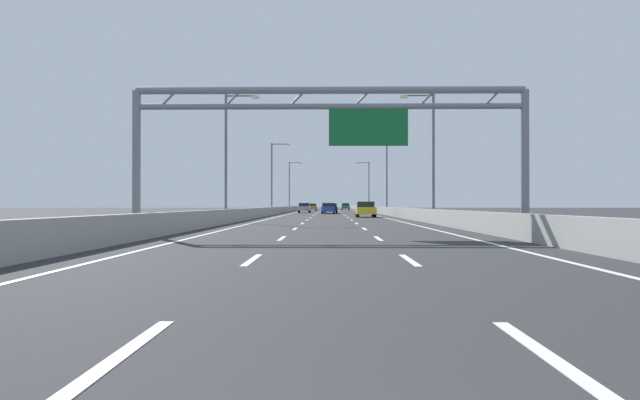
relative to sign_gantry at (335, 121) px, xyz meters
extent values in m
plane|color=#2D2D30|center=(-0.21, 74.97, -4.87)|extent=(260.00, 260.00, 0.00)
cube|color=white|center=(-2.01, -21.53, -4.87)|extent=(0.16, 3.00, 0.01)
cube|color=white|center=(-2.01, -12.53, -4.87)|extent=(0.16, 3.00, 0.01)
cube|color=white|center=(-2.01, -3.53, -4.87)|extent=(0.16, 3.00, 0.01)
cube|color=white|center=(-2.01, 5.47, -4.87)|extent=(0.16, 3.00, 0.01)
cube|color=white|center=(-2.01, 14.47, -4.87)|extent=(0.16, 3.00, 0.01)
cube|color=white|center=(-2.01, 23.47, -4.87)|extent=(0.16, 3.00, 0.01)
cube|color=white|center=(-2.01, 32.47, -4.87)|extent=(0.16, 3.00, 0.01)
cube|color=white|center=(-2.01, 41.47, -4.87)|extent=(0.16, 3.00, 0.01)
cube|color=white|center=(-2.01, 50.47, -4.87)|extent=(0.16, 3.00, 0.01)
cube|color=white|center=(-2.01, 59.47, -4.87)|extent=(0.16, 3.00, 0.01)
cube|color=white|center=(-2.01, 68.47, -4.87)|extent=(0.16, 3.00, 0.01)
cube|color=white|center=(-2.01, 77.47, -4.87)|extent=(0.16, 3.00, 0.01)
cube|color=white|center=(-2.01, 86.47, -4.87)|extent=(0.16, 3.00, 0.01)
cube|color=white|center=(-2.01, 95.47, -4.87)|extent=(0.16, 3.00, 0.01)
cube|color=white|center=(-2.01, 104.47, -4.87)|extent=(0.16, 3.00, 0.01)
cube|color=white|center=(-2.01, 113.47, -4.87)|extent=(0.16, 3.00, 0.01)
cube|color=white|center=(-2.01, 122.47, -4.87)|extent=(0.16, 3.00, 0.01)
cube|color=white|center=(-2.01, 131.47, -4.87)|extent=(0.16, 3.00, 0.01)
cube|color=white|center=(1.59, -21.53, -4.87)|extent=(0.16, 3.00, 0.01)
cube|color=white|center=(1.59, -12.53, -4.87)|extent=(0.16, 3.00, 0.01)
cube|color=white|center=(1.59, -3.53, -4.87)|extent=(0.16, 3.00, 0.01)
cube|color=white|center=(1.59, 5.47, -4.87)|extent=(0.16, 3.00, 0.01)
cube|color=white|center=(1.59, 14.47, -4.87)|extent=(0.16, 3.00, 0.01)
cube|color=white|center=(1.59, 23.47, -4.87)|extent=(0.16, 3.00, 0.01)
cube|color=white|center=(1.59, 32.47, -4.87)|extent=(0.16, 3.00, 0.01)
cube|color=white|center=(1.59, 41.47, -4.87)|extent=(0.16, 3.00, 0.01)
cube|color=white|center=(1.59, 50.47, -4.87)|extent=(0.16, 3.00, 0.01)
cube|color=white|center=(1.59, 59.47, -4.87)|extent=(0.16, 3.00, 0.01)
cube|color=white|center=(1.59, 68.47, -4.87)|extent=(0.16, 3.00, 0.01)
cube|color=white|center=(1.59, 77.47, -4.87)|extent=(0.16, 3.00, 0.01)
cube|color=white|center=(1.59, 86.47, -4.87)|extent=(0.16, 3.00, 0.01)
cube|color=white|center=(1.59, 95.47, -4.87)|extent=(0.16, 3.00, 0.01)
cube|color=white|center=(1.59, 104.47, -4.87)|extent=(0.16, 3.00, 0.01)
cube|color=white|center=(1.59, 113.47, -4.87)|extent=(0.16, 3.00, 0.01)
cube|color=white|center=(1.59, 122.47, -4.87)|extent=(0.16, 3.00, 0.01)
cube|color=white|center=(1.59, 131.47, -4.87)|extent=(0.16, 3.00, 0.01)
cube|color=white|center=(-5.46, 62.97, -4.87)|extent=(0.16, 176.00, 0.01)
cube|color=white|center=(5.04, 62.97, -4.87)|extent=(0.16, 176.00, 0.01)
cube|color=#9E9E99|center=(-7.11, 84.97, -4.40)|extent=(0.45, 220.00, 0.95)
cube|color=#9E9E99|center=(6.69, 84.97, -4.40)|extent=(0.45, 220.00, 0.95)
cylinder|color=gray|center=(-8.58, 0.00, -1.77)|extent=(0.36, 0.36, 6.20)
cylinder|color=gray|center=(8.16, 0.00, -1.77)|extent=(0.36, 0.36, 6.20)
cylinder|color=gray|center=(-0.21, 0.00, 1.33)|extent=(16.74, 0.32, 0.32)
cylinder|color=gray|center=(-0.21, 0.00, 0.63)|extent=(16.74, 0.26, 0.26)
cylinder|color=gray|center=(-7.19, 0.00, 0.98)|extent=(0.74, 0.10, 0.74)
cylinder|color=gray|center=(-4.40, 0.00, 0.98)|extent=(0.74, 0.10, 0.74)
cylinder|color=gray|center=(-1.61, 0.00, 0.98)|extent=(0.74, 0.10, 0.74)
cylinder|color=gray|center=(1.18, 0.00, 0.98)|extent=(0.74, 0.10, 0.74)
cylinder|color=gray|center=(3.97, 0.00, 0.98)|extent=(0.74, 0.10, 0.74)
cylinder|color=gray|center=(6.76, 0.00, 0.98)|extent=(0.74, 0.10, 0.74)
cube|color=#146B33|center=(1.45, 0.00, -0.27)|extent=(3.40, 0.12, 1.60)
cylinder|color=slate|center=(-7.91, 19.32, -0.12)|extent=(0.20, 0.20, 9.50)
cylinder|color=slate|center=(-6.81, 19.32, 4.48)|extent=(2.20, 0.12, 0.12)
cube|color=#F2EAC6|center=(-5.71, 19.32, 4.38)|extent=(0.56, 0.28, 0.20)
cylinder|color=slate|center=(7.49, 19.32, -0.12)|extent=(0.20, 0.20, 9.50)
cylinder|color=slate|center=(6.39, 19.32, 4.48)|extent=(2.20, 0.12, 0.12)
cube|color=#F2EAC6|center=(5.29, 19.32, 4.38)|extent=(0.56, 0.28, 0.20)
cylinder|color=slate|center=(-7.91, 56.39, -0.12)|extent=(0.20, 0.20, 9.50)
cylinder|color=slate|center=(-6.81, 56.39, 4.48)|extent=(2.20, 0.12, 0.12)
cube|color=#F2EAC6|center=(-5.71, 56.39, 4.38)|extent=(0.56, 0.28, 0.20)
cylinder|color=slate|center=(7.49, 56.39, -0.12)|extent=(0.20, 0.20, 9.50)
cylinder|color=slate|center=(6.39, 56.39, 4.48)|extent=(2.20, 0.12, 0.12)
cube|color=#F2EAC6|center=(5.29, 56.39, 4.38)|extent=(0.56, 0.28, 0.20)
cylinder|color=slate|center=(-7.91, 93.45, -0.12)|extent=(0.20, 0.20, 9.50)
cylinder|color=slate|center=(-6.81, 93.45, 4.48)|extent=(2.20, 0.12, 0.12)
cube|color=#F2EAC6|center=(-5.71, 93.45, 4.38)|extent=(0.56, 0.28, 0.20)
cylinder|color=slate|center=(7.49, 93.45, -0.12)|extent=(0.20, 0.20, 9.50)
cylinder|color=slate|center=(6.39, 93.45, 4.48)|extent=(2.20, 0.12, 0.12)
cube|color=#F2EAC6|center=(5.29, 93.45, 4.38)|extent=(0.56, 0.28, 0.20)
cube|color=orange|center=(-3.59, 96.49, -4.21)|extent=(1.87, 4.41, 0.68)
cube|color=black|center=(-3.59, 95.86, -3.66)|extent=(1.65, 1.90, 0.43)
cylinder|color=black|center=(-4.41, 98.15, -4.55)|extent=(0.22, 0.64, 0.64)
cylinder|color=black|center=(-2.76, 98.15, -4.55)|extent=(0.22, 0.64, 0.64)
cylinder|color=black|center=(-4.41, 94.84, -4.55)|extent=(0.22, 0.64, 0.64)
cylinder|color=black|center=(-2.76, 94.84, -4.55)|extent=(0.22, 0.64, 0.64)
cube|color=#A8ADB2|center=(-3.97, 67.23, -4.22)|extent=(1.80, 4.13, 0.66)
cube|color=black|center=(-3.97, 67.38, -3.64)|extent=(1.59, 1.87, 0.49)
cylinder|color=black|center=(-4.77, 68.74, -4.55)|extent=(0.22, 0.64, 0.64)
cylinder|color=black|center=(-3.18, 68.74, -4.55)|extent=(0.22, 0.64, 0.64)
cylinder|color=black|center=(-4.77, 65.71, -4.55)|extent=(0.22, 0.64, 0.64)
cylinder|color=black|center=(-3.18, 65.71, -4.55)|extent=(0.22, 0.64, 0.64)
cube|color=#1E7A38|center=(3.52, 114.29, -4.20)|extent=(1.82, 4.40, 0.69)
cube|color=black|center=(3.52, 114.47, -3.60)|extent=(1.60, 2.04, 0.52)
cylinder|color=black|center=(2.72, 115.93, -4.55)|extent=(0.22, 0.64, 0.64)
cylinder|color=black|center=(4.32, 115.93, -4.55)|extent=(0.22, 0.64, 0.64)
cylinder|color=black|center=(2.72, 112.64, -4.55)|extent=(0.22, 0.64, 0.64)
cylinder|color=black|center=(4.32, 112.64, -4.55)|extent=(0.22, 0.64, 0.64)
cube|color=yellow|center=(3.41, 35.31, -4.21)|extent=(1.88, 4.54, 0.68)
cube|color=black|center=(3.41, 35.46, -3.59)|extent=(1.66, 2.05, 0.55)
cylinder|color=black|center=(2.58, 37.03, -4.55)|extent=(0.22, 0.64, 0.64)
cylinder|color=black|center=(4.24, 37.03, -4.55)|extent=(0.22, 0.64, 0.64)
cylinder|color=black|center=(2.58, 33.59, -4.55)|extent=(0.22, 0.64, 0.64)
cylinder|color=black|center=(4.24, 33.59, -4.55)|extent=(0.22, 0.64, 0.64)
cube|color=#2347AD|center=(-0.36, 56.66, -4.20)|extent=(1.77, 4.46, 0.69)
cube|color=black|center=(-0.36, 56.63, -3.63)|extent=(1.56, 1.97, 0.45)
cylinder|color=black|center=(-1.13, 58.35, -4.55)|extent=(0.22, 0.64, 0.64)
cylinder|color=black|center=(0.42, 58.35, -4.55)|extent=(0.22, 0.64, 0.64)
cylinder|color=black|center=(-1.13, 54.98, -4.55)|extent=(0.22, 0.64, 0.64)
cylinder|color=black|center=(0.42, 54.98, -4.55)|extent=(0.22, 0.64, 0.64)
cube|color=red|center=(-0.32, 83.80, -4.23)|extent=(1.80, 4.61, 0.64)
cube|color=black|center=(-0.32, 83.94, -3.64)|extent=(1.58, 1.89, 0.54)
cylinder|color=black|center=(-1.11, 85.55, -4.55)|extent=(0.22, 0.64, 0.64)
cylinder|color=black|center=(0.47, 85.55, -4.55)|extent=(0.22, 0.64, 0.64)
cylinder|color=black|center=(-1.11, 82.05, -4.55)|extent=(0.22, 0.64, 0.64)
cylinder|color=black|center=(0.47, 82.05, -4.55)|extent=(0.22, 0.64, 0.64)
cube|color=black|center=(0.02, 62.66, -4.25)|extent=(1.89, 4.69, 0.61)
cube|color=black|center=(0.02, 62.02, -3.70)|extent=(1.67, 1.97, 0.48)
cylinder|color=black|center=(-0.82, 64.45, -4.55)|extent=(0.22, 0.64, 0.64)
cylinder|color=black|center=(0.85, 64.45, -4.55)|extent=(0.22, 0.64, 0.64)
cylinder|color=black|center=(-0.82, 60.86, -4.55)|extent=(0.22, 0.64, 0.64)
cylinder|color=black|center=(0.85, 60.86, -4.55)|extent=(0.22, 0.64, 0.64)
camera|label=1|loc=(-0.25, -26.76, -3.59)|focal=34.94mm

